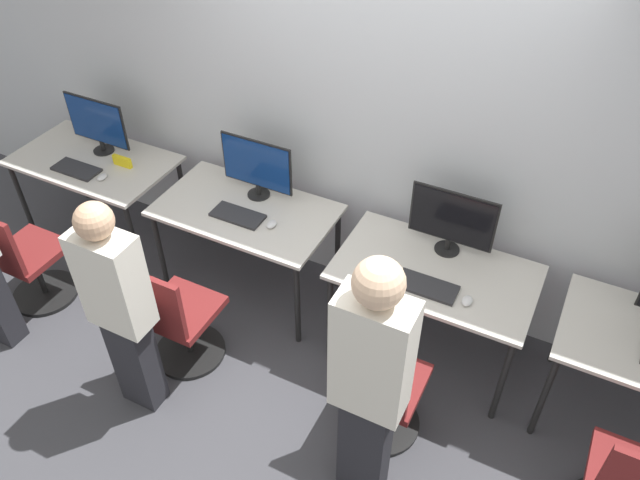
# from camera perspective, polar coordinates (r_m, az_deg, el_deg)

# --- Properties ---
(ground_plane) EXTENTS (20.00, 20.00, 0.00)m
(ground_plane) POSITION_cam_1_polar(r_m,az_deg,el_deg) (4.40, -0.86, -10.10)
(ground_plane) COLOR #3D3D42
(wall_back) EXTENTS (12.00, 0.05, 2.80)m
(wall_back) POSITION_cam_1_polar(r_m,az_deg,el_deg) (4.07, 4.55, 11.08)
(wall_back) COLOR #B7BCC1
(wall_back) RESTS_ON ground_plane
(desk_far_left) EXTENTS (1.24, 0.72, 0.76)m
(desk_far_left) POSITION_cam_1_polar(r_m,az_deg,el_deg) (5.17, -19.89, 6.24)
(desk_far_left) COLOR #BCB7AD
(desk_far_left) RESTS_ON ground_plane
(monitor_far_left) EXTENTS (0.54, 0.16, 0.45)m
(monitor_far_left) POSITION_cam_1_polar(r_m,az_deg,el_deg) (5.09, -19.72, 10.00)
(monitor_far_left) COLOR black
(monitor_far_left) RESTS_ON desk_far_left
(keyboard_far_left) EXTENTS (0.37, 0.17, 0.02)m
(keyboard_far_left) POSITION_cam_1_polar(r_m,az_deg,el_deg) (5.04, -21.38, 6.05)
(keyboard_far_left) COLOR #262628
(keyboard_far_left) RESTS_ON desk_far_left
(mouse_far_left) EXTENTS (0.06, 0.09, 0.03)m
(mouse_far_left) POSITION_cam_1_polar(r_m,az_deg,el_deg) (4.87, -19.29, 5.45)
(mouse_far_left) COLOR silver
(mouse_far_left) RESTS_ON desk_far_left
(office_chair_far_left) EXTENTS (0.48, 0.48, 0.90)m
(office_chair_far_left) POSITION_cam_1_polar(r_m,az_deg,el_deg) (4.94, -25.26, -1.92)
(office_chair_far_left) COLOR black
(office_chair_far_left) RESTS_ON ground_plane
(desk_left) EXTENTS (1.24, 0.72, 0.76)m
(desk_left) POSITION_cam_1_polar(r_m,az_deg,el_deg) (4.40, -6.77, 2.04)
(desk_left) COLOR #BCB7AD
(desk_left) RESTS_ON ground_plane
(monitor_left) EXTENTS (0.54, 0.16, 0.45)m
(monitor_left) POSITION_cam_1_polar(r_m,az_deg,el_deg) (4.33, -5.81, 6.72)
(monitor_left) COLOR black
(monitor_left) RESTS_ON desk_left
(keyboard_left) EXTENTS (0.37, 0.17, 0.02)m
(keyboard_left) POSITION_cam_1_polar(r_m,az_deg,el_deg) (4.28, -7.53, 2.24)
(keyboard_left) COLOR #262628
(keyboard_left) RESTS_ON desk_left
(mouse_left) EXTENTS (0.06, 0.09, 0.03)m
(mouse_left) POSITION_cam_1_polar(r_m,az_deg,el_deg) (4.17, -4.44, 1.44)
(mouse_left) COLOR silver
(mouse_left) RESTS_ON desk_left
(office_chair_left) EXTENTS (0.48, 0.48, 0.90)m
(office_chair_left) POSITION_cam_1_polar(r_m,az_deg,el_deg) (4.18, -12.83, -7.32)
(office_chair_left) COLOR black
(office_chair_left) RESTS_ON ground_plane
(person_left) EXTENTS (0.36, 0.21, 1.56)m
(person_left) POSITION_cam_1_polar(r_m,az_deg,el_deg) (3.69, -17.85, -5.76)
(person_left) COLOR #232328
(person_left) RESTS_ON ground_plane
(desk_right) EXTENTS (1.24, 0.72, 0.76)m
(desk_right) POSITION_cam_1_polar(r_m,az_deg,el_deg) (3.97, 10.39, -3.61)
(desk_right) COLOR #BCB7AD
(desk_right) RESTS_ON ground_plane
(monitor_right) EXTENTS (0.54, 0.16, 0.45)m
(monitor_right) POSITION_cam_1_polar(r_m,az_deg,el_deg) (3.92, 11.98, 1.80)
(monitor_right) COLOR black
(monitor_right) RESTS_ON desk_right
(keyboard_right) EXTENTS (0.37, 0.17, 0.02)m
(keyboard_right) POSITION_cam_1_polar(r_m,az_deg,el_deg) (3.79, 9.74, -4.21)
(keyboard_right) COLOR #262628
(keyboard_right) RESTS_ON desk_right
(mouse_right) EXTENTS (0.06, 0.09, 0.03)m
(mouse_right) POSITION_cam_1_polar(r_m,az_deg,el_deg) (3.74, 13.31, -5.44)
(mouse_right) COLOR silver
(mouse_right) RESTS_ON desk_right
(office_chair_right) EXTENTS (0.48, 0.48, 0.90)m
(office_chair_right) POSITION_cam_1_polar(r_m,az_deg,el_deg) (3.74, 5.60, -13.86)
(office_chair_right) COLOR black
(office_chair_right) RESTS_ON ground_plane
(person_right) EXTENTS (0.36, 0.23, 1.74)m
(person_right) POSITION_cam_1_polar(r_m,az_deg,el_deg) (3.05, 4.60, -12.86)
(person_right) COLOR #232328
(person_right) RESTS_ON ground_plane
(placard_far_left) EXTENTS (0.16, 0.03, 0.08)m
(placard_far_left) POSITION_cam_1_polar(r_m,az_deg,el_deg) (4.96, -17.63, 6.87)
(placard_far_left) COLOR yellow
(placard_far_left) RESTS_ON desk_far_left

